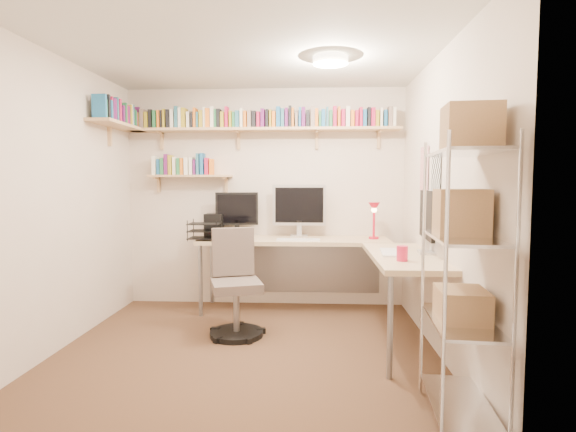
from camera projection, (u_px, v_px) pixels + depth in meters
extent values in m
plane|color=#412C1C|center=(247.00, 350.00, 3.83)|extent=(3.20, 3.20, 0.00)
cube|color=beige|center=(265.00, 198.00, 5.23)|extent=(3.20, 0.04, 2.50)
cube|color=beige|center=(60.00, 203.00, 3.82)|extent=(0.04, 3.00, 2.50)
cube|color=beige|center=(441.00, 204.00, 3.65)|extent=(0.04, 3.00, 2.50)
cube|color=beige|center=(202.00, 218.00, 2.24)|extent=(3.20, 0.04, 2.50)
cube|color=silver|center=(245.00, 50.00, 3.64)|extent=(3.20, 3.00, 0.04)
cube|color=silver|center=(424.00, 169.00, 4.17)|extent=(0.01, 0.30, 0.42)
cube|color=silver|center=(436.00, 174.00, 3.78)|extent=(0.01, 0.28, 0.38)
cylinder|color=#FFEAC6|center=(330.00, 60.00, 3.80)|extent=(0.30, 0.30, 0.06)
cube|color=#DBB17B|center=(264.00, 130.00, 5.04)|extent=(3.05, 0.25, 0.03)
cube|color=#DBB17B|center=(119.00, 126.00, 4.70)|extent=(0.25, 1.00, 0.03)
cube|color=#DBB17B|center=(190.00, 176.00, 5.15)|extent=(0.95, 0.20, 0.02)
cube|color=#DBB17B|center=(161.00, 137.00, 5.18)|extent=(0.03, 0.20, 0.20)
cube|color=#DBB17B|center=(238.00, 137.00, 5.13)|extent=(0.03, 0.20, 0.20)
cube|color=#DBB17B|center=(317.00, 136.00, 5.08)|extent=(0.03, 0.20, 0.20)
cube|color=#DBB17B|center=(379.00, 136.00, 5.05)|extent=(0.03, 0.20, 0.20)
cube|color=#287942|center=(136.00, 120.00, 5.11)|extent=(0.03, 0.11, 0.21)
cube|color=#287942|center=(139.00, 121.00, 5.11)|extent=(0.04, 0.13, 0.18)
cube|color=gray|center=(144.00, 119.00, 5.11)|extent=(0.04, 0.15, 0.22)
cube|color=#B19E21|center=(148.00, 121.00, 5.11)|extent=(0.04, 0.15, 0.18)
cube|color=black|center=(151.00, 120.00, 5.10)|extent=(0.04, 0.12, 0.21)
cube|color=#287942|center=(156.00, 120.00, 5.10)|extent=(0.03, 0.15, 0.20)
cube|color=orange|center=(160.00, 120.00, 5.10)|extent=(0.03, 0.14, 0.20)
cube|color=black|center=(163.00, 120.00, 5.10)|extent=(0.03, 0.12, 0.20)
cube|color=#B19E21|center=(165.00, 119.00, 5.10)|extent=(0.03, 0.14, 0.21)
cube|color=black|center=(169.00, 120.00, 5.09)|extent=(0.03, 0.14, 0.21)
cube|color=white|center=(173.00, 119.00, 5.09)|extent=(0.04, 0.12, 0.21)
cube|color=#2C6D84|center=(177.00, 118.00, 5.09)|extent=(0.04, 0.13, 0.24)
cube|color=white|center=(181.00, 119.00, 5.09)|extent=(0.03, 0.14, 0.23)
cube|color=#B19E21|center=(184.00, 119.00, 5.08)|extent=(0.04, 0.14, 0.23)
cube|color=white|center=(189.00, 121.00, 5.08)|extent=(0.03, 0.13, 0.18)
cube|color=black|center=(193.00, 121.00, 5.08)|extent=(0.03, 0.15, 0.18)
cube|color=orange|center=(195.00, 118.00, 5.08)|extent=(0.03, 0.14, 0.23)
cube|color=#2C6D84|center=(198.00, 121.00, 5.08)|extent=(0.02, 0.12, 0.18)
cube|color=#B19E21|center=(202.00, 120.00, 5.07)|extent=(0.04, 0.12, 0.20)
cube|color=white|center=(205.00, 118.00, 5.07)|extent=(0.03, 0.12, 0.23)
cube|color=orange|center=(209.00, 119.00, 5.07)|extent=(0.04, 0.15, 0.22)
cube|color=white|center=(213.00, 118.00, 5.07)|extent=(0.04, 0.14, 0.24)
cube|color=#287942|center=(216.00, 119.00, 5.06)|extent=(0.02, 0.13, 0.21)
cube|color=black|center=(219.00, 119.00, 5.06)|extent=(0.04, 0.12, 0.21)
cube|color=#B19E21|center=(223.00, 120.00, 5.06)|extent=(0.04, 0.14, 0.18)
cube|color=#C51A48|center=(227.00, 118.00, 5.06)|extent=(0.03, 0.12, 0.24)
cube|color=#B19E21|center=(231.00, 120.00, 5.06)|extent=(0.03, 0.11, 0.19)
cube|color=#287942|center=(234.00, 120.00, 5.05)|extent=(0.03, 0.14, 0.18)
cube|color=#2C6D84|center=(238.00, 120.00, 5.05)|extent=(0.04, 0.14, 0.19)
cube|color=white|center=(242.00, 119.00, 5.05)|extent=(0.03, 0.13, 0.22)
cube|color=orange|center=(245.00, 120.00, 5.05)|extent=(0.03, 0.12, 0.19)
cube|color=gray|center=(250.00, 119.00, 5.04)|extent=(0.04, 0.12, 0.20)
cube|color=black|center=(254.00, 120.00, 5.04)|extent=(0.04, 0.14, 0.19)
cube|color=#C51A48|center=(259.00, 120.00, 5.04)|extent=(0.03, 0.15, 0.18)
cube|color=#651B63|center=(263.00, 119.00, 5.04)|extent=(0.04, 0.14, 0.21)
cube|color=black|center=(267.00, 119.00, 5.03)|extent=(0.03, 0.12, 0.20)
cube|color=#B19E21|center=(271.00, 119.00, 5.03)|extent=(0.02, 0.12, 0.20)
cube|color=orange|center=(274.00, 120.00, 5.03)|extent=(0.04, 0.14, 0.18)
cube|color=#1F66A1|center=(278.00, 118.00, 5.03)|extent=(0.04, 0.14, 0.23)
cube|color=#2C6D84|center=(283.00, 119.00, 5.02)|extent=(0.04, 0.13, 0.21)
cube|color=#651B63|center=(287.00, 118.00, 5.02)|extent=(0.03, 0.12, 0.22)
cube|color=black|center=(290.00, 117.00, 5.02)|extent=(0.03, 0.14, 0.24)
cube|color=orange|center=(293.00, 118.00, 5.02)|extent=(0.02, 0.11, 0.22)
cube|color=gray|center=(296.00, 120.00, 5.02)|extent=(0.03, 0.11, 0.17)
cube|color=#1F66A1|center=(300.00, 118.00, 5.01)|extent=(0.02, 0.15, 0.22)
cube|color=#651B63|center=(303.00, 118.00, 5.01)|extent=(0.04, 0.12, 0.22)
cube|color=black|center=(308.00, 119.00, 5.01)|extent=(0.04, 0.15, 0.19)
cube|color=gray|center=(313.00, 117.00, 5.01)|extent=(0.04, 0.12, 0.23)
cube|color=orange|center=(317.00, 118.00, 5.00)|extent=(0.03, 0.12, 0.21)
cube|color=#287942|center=(320.00, 120.00, 5.00)|extent=(0.02, 0.13, 0.18)
cube|color=#1F66A1|center=(323.00, 119.00, 5.00)|extent=(0.04, 0.14, 0.20)
cube|color=#2C6D84|center=(327.00, 118.00, 5.00)|extent=(0.02, 0.13, 0.22)
cube|color=#287942|center=(331.00, 119.00, 5.00)|extent=(0.03, 0.13, 0.19)
cube|color=#C51A48|center=(335.00, 117.00, 4.99)|extent=(0.04, 0.11, 0.23)
cube|color=orange|center=(339.00, 118.00, 4.99)|extent=(0.03, 0.14, 0.22)
cube|color=#C51A48|center=(343.00, 119.00, 4.99)|extent=(0.04, 0.13, 0.20)
cube|color=white|center=(348.00, 117.00, 4.99)|extent=(0.04, 0.14, 0.23)
cube|color=orange|center=(352.00, 119.00, 4.98)|extent=(0.04, 0.13, 0.19)
cube|color=#C51A48|center=(356.00, 119.00, 4.98)|extent=(0.03, 0.12, 0.18)
cube|color=#C51A48|center=(361.00, 118.00, 4.98)|extent=(0.03, 0.14, 0.21)
cube|color=#1F66A1|center=(364.00, 119.00, 4.98)|extent=(0.04, 0.14, 0.19)
cube|color=black|center=(368.00, 118.00, 4.97)|extent=(0.03, 0.14, 0.21)
cube|color=#C51A48|center=(373.00, 118.00, 4.97)|extent=(0.04, 0.14, 0.21)
cube|color=#B19E21|center=(377.00, 119.00, 4.97)|extent=(0.04, 0.11, 0.18)
cube|color=white|center=(381.00, 118.00, 4.97)|extent=(0.03, 0.11, 0.21)
cube|color=#1F66A1|center=(385.00, 119.00, 4.96)|extent=(0.03, 0.13, 0.19)
cube|color=gray|center=(390.00, 117.00, 4.96)|extent=(0.04, 0.14, 0.22)
cube|color=white|center=(394.00, 118.00, 4.96)|extent=(0.03, 0.14, 0.21)
cube|color=#1F66A1|center=(99.00, 106.00, 4.26)|extent=(0.14, 0.03, 0.23)
cube|color=#287942|center=(101.00, 109.00, 4.30)|extent=(0.11, 0.03, 0.19)
cube|color=black|center=(103.00, 107.00, 4.34)|extent=(0.13, 0.04, 0.24)
cube|color=#1F66A1|center=(106.00, 110.00, 4.39)|extent=(0.14, 0.04, 0.19)
cube|color=#C51A48|center=(107.00, 109.00, 4.43)|extent=(0.11, 0.02, 0.24)
cube|color=#651B63|center=(109.00, 110.00, 4.46)|extent=(0.12, 0.02, 0.22)
cube|color=#651B63|center=(110.00, 110.00, 4.49)|extent=(0.12, 0.04, 0.23)
cube|color=#2C6D84|center=(113.00, 110.00, 4.54)|extent=(0.12, 0.03, 0.25)
cube|color=#C51A48|center=(114.00, 111.00, 4.58)|extent=(0.15, 0.04, 0.24)
cube|color=#1F66A1|center=(116.00, 113.00, 4.63)|extent=(0.11, 0.03, 0.22)
cube|color=#651B63|center=(118.00, 115.00, 4.67)|extent=(0.14, 0.04, 0.19)
cube|color=#287942|center=(120.00, 114.00, 4.72)|extent=(0.15, 0.03, 0.23)
cube|color=#C51A48|center=(122.00, 115.00, 4.76)|extent=(0.13, 0.04, 0.22)
cube|color=#651B63|center=(124.00, 116.00, 4.82)|extent=(0.12, 0.04, 0.21)
cube|color=#B19E21|center=(126.00, 116.00, 4.86)|extent=(0.14, 0.04, 0.23)
cube|color=white|center=(127.00, 116.00, 4.90)|extent=(0.13, 0.03, 0.24)
cube|color=#2C6D84|center=(128.00, 116.00, 4.94)|extent=(0.13, 0.03, 0.24)
cube|color=#287942|center=(130.00, 119.00, 4.98)|extent=(0.15, 0.02, 0.19)
cube|color=#651B63|center=(131.00, 120.00, 5.02)|extent=(0.13, 0.04, 0.17)
cube|color=orange|center=(133.00, 121.00, 5.06)|extent=(0.14, 0.04, 0.17)
cube|color=#651B63|center=(134.00, 118.00, 5.10)|extent=(0.12, 0.04, 0.24)
cube|color=white|center=(155.00, 166.00, 5.17)|extent=(0.04, 0.13, 0.21)
cube|color=#1F66A1|center=(160.00, 167.00, 5.17)|extent=(0.04, 0.12, 0.18)
cube|color=#287942|center=(163.00, 167.00, 5.16)|extent=(0.04, 0.15, 0.19)
cube|color=#651B63|center=(167.00, 165.00, 5.16)|extent=(0.04, 0.15, 0.23)
cube|color=#B19E21|center=(171.00, 165.00, 5.16)|extent=(0.04, 0.13, 0.22)
cube|color=white|center=(175.00, 166.00, 5.15)|extent=(0.04, 0.12, 0.20)
cube|color=#287942|center=(180.00, 167.00, 5.15)|extent=(0.04, 0.15, 0.19)
cube|color=orange|center=(183.00, 167.00, 5.15)|extent=(0.03, 0.13, 0.19)
cube|color=white|center=(187.00, 166.00, 5.15)|extent=(0.04, 0.15, 0.20)
cube|color=white|center=(192.00, 166.00, 5.14)|extent=(0.04, 0.14, 0.20)
cube|color=#651B63|center=(195.00, 167.00, 5.14)|extent=(0.03, 0.15, 0.17)
cube|color=#2C6D84|center=(199.00, 164.00, 5.14)|extent=(0.03, 0.14, 0.24)
cube|color=#1F66A1|center=(203.00, 164.00, 5.14)|extent=(0.04, 0.14, 0.25)
cube|color=#C51A48|center=(207.00, 166.00, 5.14)|extent=(0.04, 0.12, 0.19)
cube|color=orange|center=(212.00, 167.00, 5.13)|extent=(0.03, 0.13, 0.18)
cube|color=beige|center=(294.00, 240.00, 4.97)|extent=(2.08, 0.66, 0.04)
cube|color=beige|center=(410.00, 257.00, 3.85)|extent=(0.66, 1.42, 0.04)
cylinder|color=gray|center=(201.00, 281.00, 4.78)|extent=(0.04, 0.04, 0.77)
cylinder|color=gray|center=(212.00, 270.00, 5.32)|extent=(0.04, 0.04, 0.77)
cylinder|color=gray|center=(408.00, 273.00, 5.20)|extent=(0.04, 0.04, 0.77)
cylinder|color=gray|center=(390.00, 327.00, 3.24)|extent=(0.04, 0.04, 0.77)
cylinder|color=gray|center=(467.00, 328.00, 3.22)|extent=(0.04, 0.04, 0.77)
cube|color=gray|center=(295.00, 267.00, 5.28)|extent=(1.97, 0.02, 0.60)
cube|color=silver|center=(299.00, 205.00, 5.06)|extent=(0.60, 0.03, 0.46)
cube|color=black|center=(299.00, 205.00, 5.04)|extent=(0.54, 0.00, 0.40)
cube|color=black|center=(237.00, 209.00, 5.11)|extent=(0.48, 0.03, 0.37)
cube|color=black|center=(427.00, 215.00, 3.87)|extent=(0.03, 0.63, 0.42)
cube|color=silver|center=(425.00, 215.00, 3.87)|extent=(0.00, 0.57, 0.36)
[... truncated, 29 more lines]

